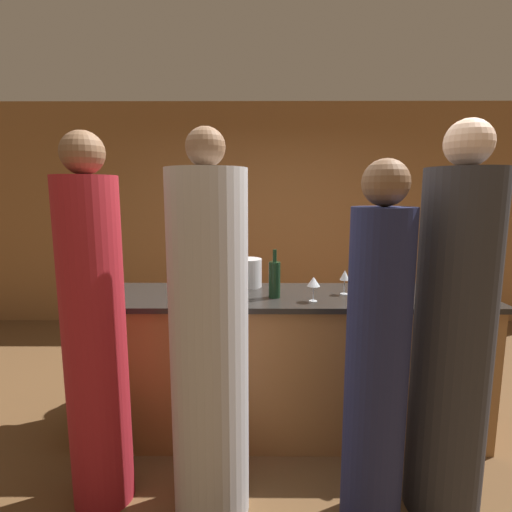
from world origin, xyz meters
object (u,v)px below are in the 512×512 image
(guest_0, at_px, (377,361))
(guest_1, at_px, (209,345))
(guest_2, at_px, (95,337))
(wine_bottle_1, at_px, (215,282))
(wine_bottle_0, at_px, (275,279))
(bartender, at_px, (224,286))
(guest_3, at_px, (453,340))
(ice_bucket, at_px, (248,273))

(guest_0, relative_size, guest_1, 0.92)
(guest_0, xyz_separation_m, guest_2, (-1.44, 0.15, 0.07))
(guest_1, relative_size, wine_bottle_1, 6.53)
(guest_2, bearing_deg, wine_bottle_1, 42.01)
(guest_0, distance_m, guest_2, 1.45)
(guest_0, bearing_deg, wine_bottle_0, 122.99)
(guest_1, bearing_deg, wine_bottle_0, 61.36)
(bartender, bearing_deg, guest_2, 68.83)
(guest_0, bearing_deg, guest_2, 174.06)
(wine_bottle_0, bearing_deg, wine_bottle_1, -172.00)
(bartender, bearing_deg, guest_3, 131.10)
(guest_3, xyz_separation_m, wine_bottle_1, (-1.27, 0.58, 0.17))
(wine_bottle_0, bearing_deg, guest_3, -35.49)
(guest_1, xyz_separation_m, guest_3, (1.24, 0.02, 0.02))
(guest_3, xyz_separation_m, wine_bottle_0, (-0.89, 0.63, 0.18))
(wine_bottle_0, bearing_deg, guest_2, -149.13)
(guest_2, distance_m, ice_bucket, 1.20)
(bartender, height_order, ice_bucket, bartender)
(bartender, height_order, guest_2, guest_2)
(bartender, height_order, guest_0, bartender)
(guest_1, bearing_deg, guest_2, 173.15)
(bartender, bearing_deg, wine_bottle_1, 91.67)
(guest_3, height_order, wine_bottle_0, guest_3)
(ice_bucket, bearing_deg, wine_bottle_1, -118.70)
(guest_2, relative_size, wine_bottle_1, 6.51)
(wine_bottle_1, bearing_deg, guest_2, -137.99)
(guest_2, relative_size, ice_bucket, 9.50)
(guest_0, relative_size, wine_bottle_1, 6.04)
(guest_2, xyz_separation_m, guest_3, (1.86, -0.05, 0.01))
(guest_2, distance_m, wine_bottle_1, 0.81)
(guest_1, distance_m, ice_bucket, 0.99)
(bartender, xyz_separation_m, guest_2, (-0.56, -1.44, 0.06))
(bartender, xyz_separation_m, wine_bottle_1, (0.03, -0.91, 0.25))
(guest_1, xyz_separation_m, wine_bottle_1, (-0.03, 0.60, 0.19))
(wine_bottle_1, height_order, ice_bucket, wine_bottle_1)
(bartender, relative_size, guest_2, 0.94)
(bartender, relative_size, guest_3, 0.92)
(guest_2, distance_m, wine_bottle_0, 1.14)
(bartender, distance_m, guest_0, 1.82)
(guest_0, xyz_separation_m, guest_1, (-0.83, 0.08, 0.05))
(guest_0, xyz_separation_m, wine_bottle_0, (-0.47, 0.73, 0.25))
(guest_0, distance_m, ice_bucket, 1.25)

